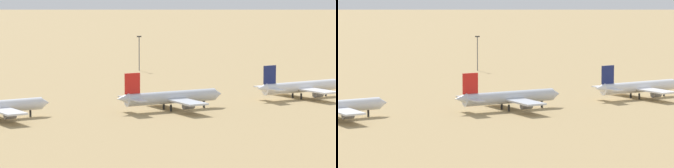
% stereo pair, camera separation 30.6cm
% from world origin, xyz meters
% --- Properties ---
extents(ground, '(4000.00, 4000.00, 0.00)m').
position_xyz_m(ground, '(0.00, 0.00, 0.00)').
color(ground, tan).
extents(parked_jet_red_2, '(33.38, 27.90, 11.06)m').
position_xyz_m(parked_jet_red_2, '(-1.24, 4.69, 3.63)').
color(parked_jet_red_2, silver).
rests_on(parked_jet_red_2, ground).
extents(parked_jet_navy_3, '(32.46, 27.29, 10.73)m').
position_xyz_m(parked_jet_navy_3, '(45.60, 8.01, 3.52)').
color(parked_jet_navy_3, white).
rests_on(parked_jet_navy_3, ground).
extents(light_pole_mid, '(1.80, 0.50, 13.70)m').
position_xyz_m(light_pole_mid, '(40.34, 106.27, 8.03)').
color(light_pole_mid, '#59595E').
rests_on(light_pole_mid, ground).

